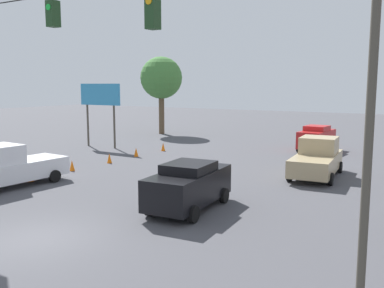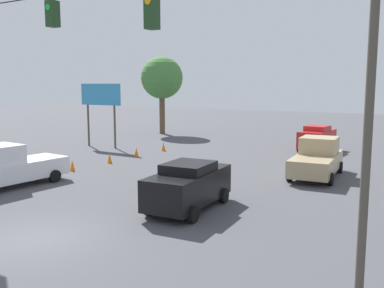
{
  "view_description": "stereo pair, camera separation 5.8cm",
  "coord_description": "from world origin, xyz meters",
  "px_view_note": "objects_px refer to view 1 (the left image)",
  "views": [
    {
      "loc": [
        -11.26,
        8.8,
        4.98
      ],
      "look_at": [
        -0.36,
        -9.31,
        2.05
      ],
      "focal_mm": 40.0,
      "sensor_mm": 36.0,
      "label": 1
    },
    {
      "loc": [
        -11.31,
        8.77,
        4.98
      ],
      "look_at": [
        -0.36,
        -9.31,
        2.05
      ],
      "focal_mm": 40.0,
      "sensor_mm": 36.0,
      "label": 2
    }
  ],
  "objects_px": {
    "traffic_cone_second": "(72,165)",
    "traffic_cone_fourth": "(136,152)",
    "tree_horizon_left": "(161,78)",
    "pickup_truck_tan_oncoming_far": "(317,159)",
    "overhead_signal_span": "(57,74)",
    "sedan_red_oncoming_deep": "(316,138)",
    "traffic_cone_nearest": "(31,175)",
    "traffic_cone_third": "(109,158)",
    "sedan_black_crossing_near": "(189,185)",
    "pickup_truck_white_parked_shoulder": "(7,167)",
    "traffic_cone_fifth": "(163,147)",
    "roadside_billboard": "(100,100)"
  },
  "relations": [
    {
      "from": "traffic_cone_second",
      "to": "traffic_cone_fourth",
      "type": "distance_m",
      "value": 5.87
    },
    {
      "from": "traffic_cone_fourth",
      "to": "tree_horizon_left",
      "type": "height_order",
      "value": "tree_horizon_left"
    },
    {
      "from": "pickup_truck_tan_oncoming_far",
      "to": "tree_horizon_left",
      "type": "height_order",
      "value": "tree_horizon_left"
    },
    {
      "from": "overhead_signal_span",
      "to": "sedan_red_oncoming_deep",
      "type": "bearing_deg",
      "value": -97.15
    },
    {
      "from": "overhead_signal_span",
      "to": "traffic_cone_second",
      "type": "xyz_separation_m",
      "value": [
        7.42,
        -7.43,
        -5.01
      ]
    },
    {
      "from": "pickup_truck_tan_oncoming_far",
      "to": "traffic_cone_nearest",
      "type": "xyz_separation_m",
      "value": [
        12.38,
        8.91,
        -0.66
      ]
    },
    {
      "from": "overhead_signal_span",
      "to": "traffic_cone_third",
      "type": "height_order",
      "value": "overhead_signal_span"
    },
    {
      "from": "sedan_black_crossing_near",
      "to": "traffic_cone_second",
      "type": "height_order",
      "value": "sedan_black_crossing_near"
    },
    {
      "from": "overhead_signal_span",
      "to": "traffic_cone_nearest",
      "type": "relative_size",
      "value": 31.34
    },
    {
      "from": "overhead_signal_span",
      "to": "sedan_black_crossing_near",
      "type": "relative_size",
      "value": 4.24
    },
    {
      "from": "overhead_signal_span",
      "to": "pickup_truck_white_parked_shoulder",
      "type": "bearing_deg",
      "value": -22.59
    },
    {
      "from": "pickup_truck_tan_oncoming_far",
      "to": "traffic_cone_fifth",
      "type": "distance_m",
      "value": 12.82
    },
    {
      "from": "traffic_cone_second",
      "to": "traffic_cone_fourth",
      "type": "xyz_separation_m",
      "value": [
        -0.07,
        -5.87,
        0.0
      ]
    },
    {
      "from": "overhead_signal_span",
      "to": "traffic_cone_fifth",
      "type": "distance_m",
      "value": 18.61
    },
    {
      "from": "traffic_cone_nearest",
      "to": "roadside_billboard",
      "type": "relative_size",
      "value": 0.12
    },
    {
      "from": "traffic_cone_nearest",
      "to": "traffic_cone_second",
      "type": "bearing_deg",
      "value": -85.6
    },
    {
      "from": "sedan_black_crossing_near",
      "to": "traffic_cone_fourth",
      "type": "xyz_separation_m",
      "value": [
        9.82,
        -8.96,
        -0.68
      ]
    },
    {
      "from": "sedan_red_oncoming_deep",
      "to": "traffic_cone_fifth",
      "type": "relative_size",
      "value": 6.39
    },
    {
      "from": "tree_horizon_left",
      "to": "traffic_cone_fifth",
      "type": "bearing_deg",
      "value": 125.6
    },
    {
      "from": "sedan_black_crossing_near",
      "to": "traffic_cone_nearest",
      "type": "relative_size",
      "value": 7.38
    },
    {
      "from": "sedan_red_oncoming_deep",
      "to": "traffic_cone_second",
      "type": "height_order",
      "value": "sedan_red_oncoming_deep"
    },
    {
      "from": "overhead_signal_span",
      "to": "pickup_truck_white_parked_shoulder",
      "type": "relative_size",
      "value": 3.47
    },
    {
      "from": "roadside_billboard",
      "to": "pickup_truck_tan_oncoming_far",
      "type": "bearing_deg",
      "value": 172.8
    },
    {
      "from": "pickup_truck_white_parked_shoulder",
      "to": "roadside_billboard",
      "type": "relative_size",
      "value": 1.12
    },
    {
      "from": "traffic_cone_nearest",
      "to": "traffic_cone_fifth",
      "type": "xyz_separation_m",
      "value": [
        0.03,
        -12.04,
        0.0
      ]
    },
    {
      "from": "overhead_signal_span",
      "to": "traffic_cone_fifth",
      "type": "relative_size",
      "value": 31.34
    },
    {
      "from": "sedan_black_crossing_near",
      "to": "traffic_cone_second",
      "type": "relative_size",
      "value": 7.38
    },
    {
      "from": "sedan_red_oncoming_deep",
      "to": "traffic_cone_fourth",
      "type": "height_order",
      "value": "sedan_red_oncoming_deep"
    },
    {
      "from": "sedan_red_oncoming_deep",
      "to": "traffic_cone_second",
      "type": "xyz_separation_m",
      "value": [
        10.21,
        14.81,
        -0.69
      ]
    },
    {
      "from": "pickup_truck_white_parked_shoulder",
      "to": "tree_horizon_left",
      "type": "xyz_separation_m",
      "value": [
        6.8,
        -22.82,
        4.64
      ]
    },
    {
      "from": "overhead_signal_span",
      "to": "sedan_red_oncoming_deep",
      "type": "distance_m",
      "value": 22.82
    },
    {
      "from": "traffic_cone_third",
      "to": "tree_horizon_left",
      "type": "bearing_deg",
      "value": -66.47
    },
    {
      "from": "pickup_truck_tan_oncoming_far",
      "to": "traffic_cone_nearest",
      "type": "relative_size",
      "value": 8.68
    },
    {
      "from": "pickup_truck_tan_oncoming_far",
      "to": "traffic_cone_second",
      "type": "bearing_deg",
      "value": 24.88
    },
    {
      "from": "traffic_cone_third",
      "to": "sedan_red_oncoming_deep",
      "type": "bearing_deg",
      "value": -130.38
    },
    {
      "from": "sedan_black_crossing_near",
      "to": "traffic_cone_nearest",
      "type": "bearing_deg",
      "value": -0.18
    },
    {
      "from": "sedan_black_crossing_near",
      "to": "pickup_truck_tan_oncoming_far",
      "type": "xyz_separation_m",
      "value": [
        -2.73,
        -8.94,
        -0.02
      ]
    },
    {
      "from": "pickup_truck_white_parked_shoulder",
      "to": "overhead_signal_span",
      "type": "bearing_deg",
      "value": 157.41
    },
    {
      "from": "traffic_cone_nearest",
      "to": "tree_horizon_left",
      "type": "height_order",
      "value": "tree_horizon_left"
    },
    {
      "from": "traffic_cone_nearest",
      "to": "pickup_truck_tan_oncoming_far",
      "type": "bearing_deg",
      "value": -144.27
    },
    {
      "from": "pickup_truck_white_parked_shoulder",
      "to": "sedan_red_oncoming_deep",
      "type": "relative_size",
      "value": 1.41
    },
    {
      "from": "overhead_signal_span",
      "to": "tree_horizon_left",
      "type": "relative_size",
      "value": 2.54
    },
    {
      "from": "sedan_black_crossing_near",
      "to": "traffic_cone_third",
      "type": "relative_size",
      "value": 7.38
    },
    {
      "from": "traffic_cone_nearest",
      "to": "traffic_cone_fifth",
      "type": "relative_size",
      "value": 1.0
    },
    {
      "from": "sedan_black_crossing_near",
      "to": "traffic_cone_fifth",
      "type": "height_order",
      "value": "sedan_black_crossing_near"
    },
    {
      "from": "tree_horizon_left",
      "to": "overhead_signal_span",
      "type": "bearing_deg",
      "value": 118.38
    },
    {
      "from": "sedan_black_crossing_near",
      "to": "pickup_truck_white_parked_shoulder",
      "type": "xyz_separation_m",
      "value": [
        9.6,
        1.38,
        -0.02
      ]
    },
    {
      "from": "traffic_cone_third",
      "to": "traffic_cone_fourth",
      "type": "bearing_deg",
      "value": -87.96
    },
    {
      "from": "sedan_black_crossing_near",
      "to": "traffic_cone_fifth",
      "type": "xyz_separation_m",
      "value": [
        9.69,
        -12.07,
        -0.68
      ]
    },
    {
      "from": "sedan_red_oncoming_deep",
      "to": "traffic_cone_nearest",
      "type": "relative_size",
      "value": 6.39
    }
  ]
}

